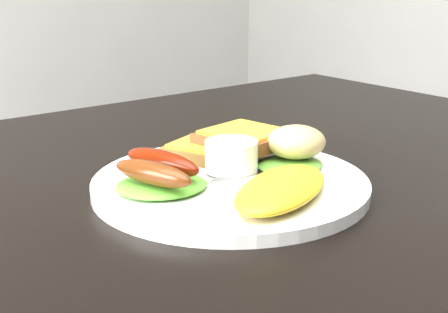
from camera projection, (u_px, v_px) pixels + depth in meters
dining_table at (183, 209)px, 0.62m from camera, size 1.20×0.80×0.04m
plate at (230, 184)px, 0.61m from camera, size 0.27×0.27×0.01m
lettuce_left at (161, 185)px, 0.58m from camera, size 0.10×0.10×0.01m
lettuce_right at (290, 164)px, 0.64m from camera, size 0.09×0.09×0.01m
omelette at (281, 189)px, 0.55m from camera, size 0.15×0.12×0.02m
sausage_a at (153, 173)px, 0.56m from camera, size 0.05×0.09×0.02m
sausage_b at (162, 162)px, 0.59m from camera, size 0.04×0.10×0.02m
ramekin at (231, 156)px, 0.62m from camera, size 0.05×0.05×0.03m
toast_a at (210, 150)px, 0.68m from camera, size 0.10×0.10×0.01m
toast_b at (244, 139)px, 0.67m from camera, size 0.10×0.10×0.01m
potato_salad at (296, 142)px, 0.65m from camera, size 0.06×0.06×0.03m
fork at (204, 184)px, 0.59m from camera, size 0.14×0.04×0.00m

